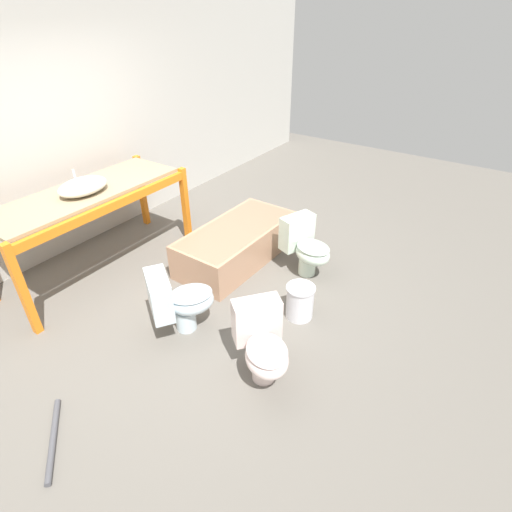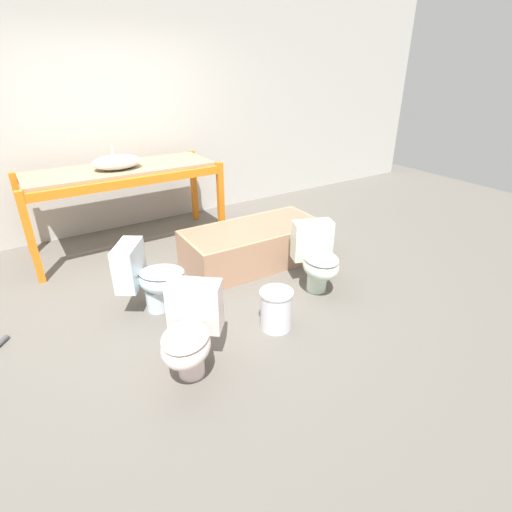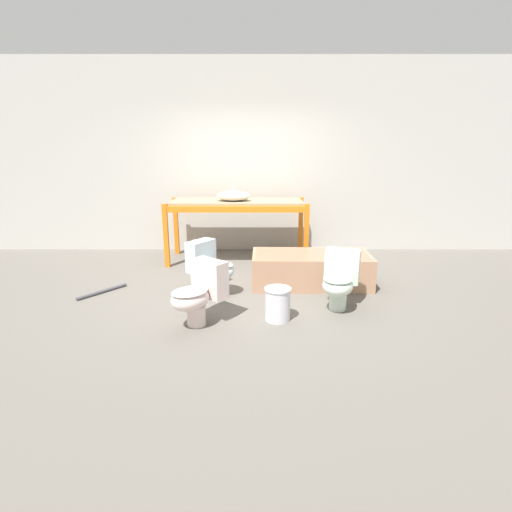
# 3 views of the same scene
# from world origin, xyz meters

# --- Properties ---
(ground_plane) EXTENTS (12.00, 12.00, 0.00)m
(ground_plane) POSITION_xyz_m (0.00, 0.00, 0.00)
(ground_plane) COLOR #666059
(warehouse_wall_rear) EXTENTS (10.80, 0.08, 3.20)m
(warehouse_wall_rear) POSITION_xyz_m (0.00, 1.95, 1.60)
(warehouse_wall_rear) COLOR beige
(warehouse_wall_rear) RESTS_ON ground_plane
(shelving_rack) EXTENTS (2.18, 0.86, 0.97)m
(shelving_rack) POSITION_xyz_m (-0.14, 1.23, 0.84)
(shelving_rack) COLOR orange
(shelving_rack) RESTS_ON ground_plane
(sink_basin) EXTENTS (0.52, 0.37, 0.23)m
(sink_basin) POSITION_xyz_m (-0.19, 1.16, 1.05)
(sink_basin) COLOR silver
(sink_basin) RESTS_ON shelving_rack
(bathtub_main) EXTENTS (1.56, 0.75, 0.43)m
(bathtub_main) POSITION_xyz_m (0.88, 0.02, 0.24)
(bathtub_main) COLOR tan
(bathtub_main) RESTS_ON ground_plane
(toilet_near) EXTENTS (0.68, 0.62, 0.65)m
(toilet_near) POSITION_xyz_m (-0.40, -0.28, 0.35)
(toilet_near) COLOR silver
(toilet_near) RESTS_ON ground_plane
(toilet_far) EXTENTS (0.65, 0.68, 0.65)m
(toilet_far) POSITION_xyz_m (-0.43, -1.21, 0.35)
(toilet_far) COLOR silver
(toilet_far) RESTS_ON ground_plane
(toilet_extra) EXTENTS (0.54, 0.67, 0.65)m
(toilet_extra) POSITION_xyz_m (1.10, -0.79, 0.35)
(toilet_extra) COLOR silver
(toilet_extra) RESTS_ON ground_plane
(bucket_white) EXTENTS (0.28, 0.28, 0.35)m
(bucket_white) POSITION_xyz_m (0.39, -1.11, 0.19)
(bucket_white) COLOR silver
(bucket_white) RESTS_ON ground_plane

